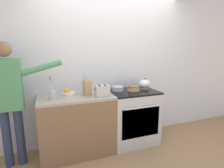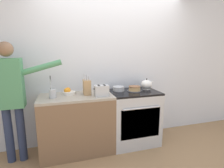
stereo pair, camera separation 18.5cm
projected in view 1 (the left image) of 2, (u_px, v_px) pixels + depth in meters
The scene contains 12 objects.
ground_plane at pixel (125, 153), 2.73m from camera, with size 16.00×16.00×0.00m, color #93704C.
wall_back at pixel (111, 67), 3.04m from camera, with size 8.00×0.04×2.60m.
counter_cabinet at pixel (77, 125), 2.69m from camera, with size 1.10×0.59×0.91m.
stove_range at pixel (133, 117), 3.01m from camera, with size 0.80×0.62×0.91m.
layer_cake at pixel (134, 88), 2.92m from camera, with size 0.24×0.24×0.08m.
tea_kettle at pixel (145, 84), 3.08m from camera, with size 0.24×0.19×0.19m.
mixing_bowl at pixel (118, 88), 2.92m from camera, with size 0.20×0.20×0.08m.
knife_block at pixel (87, 87), 2.65m from camera, with size 0.11×0.17×0.32m.
utensil_crock at pixel (53, 94), 2.43m from camera, with size 0.10×0.10×0.32m.
fruit_bowl at pixel (68, 92), 2.65m from camera, with size 0.20×0.20×0.11m.
toaster at pixel (102, 91), 2.58m from camera, with size 0.22×0.13×0.17m.
person_baker at pixel (9, 95), 2.27m from camera, with size 0.94×0.20×1.70m.
Camera 1 is at (-1.05, -2.24, 1.60)m, focal length 28.00 mm.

